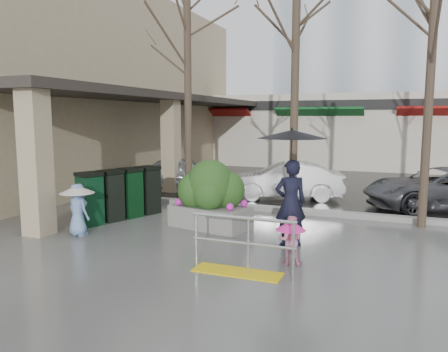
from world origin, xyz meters
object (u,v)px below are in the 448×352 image
Objects in this scene: child_blue at (78,204)px; news_boxes at (121,194)px; tree_west at (187,36)px; woman at (291,175)px; child_pink at (291,236)px; car_c at (442,188)px; planter at (211,195)px; car_b at (285,181)px; tree_mideast at (433,27)px; car_a at (167,173)px; handrail at (241,253)px; tree_midwest at (296,22)px.

news_boxes is (-0.07, 1.80, -0.07)m from child_blue.
news_boxes is (-1.07, -2.01, -4.40)m from tree_west.
woman is 2.72× the size of child_pink.
woman is 0.56× the size of car_c.
tree_west reaches higher than woman.
child_blue is at bearing -68.19° from news_boxes.
child_blue is 3.16m from planter.
planter is at bearing -26.94° from car_b.
child_blue is (-7.50, -3.81, -4.11)m from tree_mideast.
planter is at bearing -51.61° from tree_west.
car_c is at bearing 75.95° from tree_mideast.
handrail is at bearing 19.57° from car_a.
handrail is 1.08m from child_pink.
car_a is at bearing 129.29° from planter.
tree_mideast is at bearing 22.08° from planter.
tree_mideast is at bearing 55.32° from car_a.
handrail is 0.89× the size of planter.
tree_mideast reaches higher than handrail.
planter is (-2.48, 2.01, 0.27)m from child_pink.
handrail is 0.77× the size of news_boxes.
handrail is 4.49m from child_blue.
car_b is (4.69, -0.28, 0.00)m from car_a.
child_blue reaches higher than handrail.
planter is (-2.20, 0.81, -0.71)m from woman.
car_b is at bearing 46.12° from tree_west.
car_c is (3.95, 2.59, -4.60)m from tree_midwest.
car_a is 0.97× the size of car_b.
tree_midwest is at bearing 91.91° from handrail.
tree_midwest reaches higher than planter.
news_boxes is (-4.43, 2.79, 0.31)m from handrail.
tree_midwest is at bearing 1.51° from car_b.
car_b is (-1.69, 6.48, 0.08)m from child_pink.
tree_west reaches higher than child_blue.
child_pink is at bearing -77.80° from tree_midwest.
woman is 5.54m from car_b.
car_a is (-1.31, 6.57, -0.12)m from child_blue.
tree_midwest is (3.20, 0.00, 0.15)m from tree_west.
tree_west is 3.19× the size of planter.
planter reaches higher than car_c.
planter is (2.58, 1.82, 0.07)m from child_blue.
tree_west is 2.69× the size of woman.
woman is (-2.72, -2.81, -3.33)m from tree_mideast.
car_a is at bearing 129.92° from tree_west.
handrail is 3.35m from planter.
car_a is (-6.09, 5.56, -0.90)m from woman.
car_c is at bearing -123.81° from child_pink.
tree_mideast is at bearing 34.59° from news_boxes.
tree_midwest is 3.32m from tree_mideast.
news_boxes reaches higher than car_c.
tree_mideast reaches higher than car_c.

